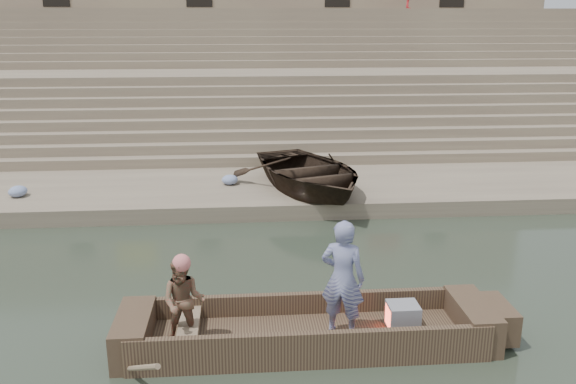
{
  "coord_description": "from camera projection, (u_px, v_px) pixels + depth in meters",
  "views": [
    {
      "loc": [
        -0.1,
        -7.72,
        4.75
      ],
      "look_at": [
        0.83,
        3.77,
        1.4
      ],
      "focal_mm": 37.29,
      "sensor_mm": 36.0,
      "label": 1
    }
  ],
  "objects": [
    {
      "name": "ground",
      "position": [
        252.0,
        357.0,
        8.72
      ],
      "size": [
        120.0,
        120.0,
        0.0
      ],
      "primitive_type": "plane",
      "color": "#242E22",
      "rests_on": "ground"
    },
    {
      "name": "lower_landing",
      "position": [
        245.0,
        192.0,
        16.32
      ],
      "size": [
        32.0,
        4.0,
        0.4
      ],
      "primitive_type": "cube",
      "color": "gray",
      "rests_on": "ground"
    },
    {
      "name": "mid_landing",
      "position": [
        242.0,
        108.0,
        23.16
      ],
      "size": [
        32.0,
        3.0,
        2.8
      ],
      "primitive_type": "cube",
      "color": "gray",
      "rests_on": "ground"
    },
    {
      "name": "upper_landing",
      "position": [
        241.0,
        64.0,
        29.53
      ],
      "size": [
        32.0,
        3.0,
        5.2
      ],
      "primitive_type": "cube",
      "color": "gray",
      "rests_on": "ground"
    },
    {
      "name": "ghat_steps",
      "position": [
        242.0,
        93.0,
        24.67
      ],
      "size": [
        32.0,
        11.0,
        5.2
      ],
      "color": "gray",
      "rests_on": "ground"
    },
    {
      "name": "building_wall",
      "position": [
        239.0,
        2.0,
        32.51
      ],
      "size": [
        32.0,
        5.07,
        11.2
      ],
      "color": "gray",
      "rests_on": "ground"
    },
    {
      "name": "main_rowboat",
      "position": [
        307.0,
        339.0,
        9.01
      ],
      "size": [
        5.0,
        1.3,
        0.22
      ],
      "primitive_type": "cube",
      "color": "brown",
      "rests_on": "ground"
    },
    {
      "name": "rowboat_trim",
      "position": [
        321.0,
        327.0,
        8.96
      ],
      "size": [
        6.04,
        2.63,
        1.98
      ],
      "color": "brown",
      "rests_on": "ground"
    },
    {
      "name": "standing_man",
      "position": [
        343.0,
        278.0,
        8.7
      ],
      "size": [
        0.77,
        0.65,
        1.78
      ],
      "primitive_type": "imported",
      "rotation": [
        0.0,
        0.0,
        2.73
      ],
      "color": "navy",
      "rests_on": "main_rowboat"
    },
    {
      "name": "rowing_man",
      "position": [
        184.0,
        302.0,
        8.51
      ],
      "size": [
        0.68,
        0.56,
        1.31
      ],
      "primitive_type": "imported",
      "rotation": [
        0.0,
        0.0,
        -0.11
      ],
      "color": "#236943",
      "rests_on": "main_rowboat"
    },
    {
      "name": "television",
      "position": [
        402.0,
        316.0,
        9.04
      ],
      "size": [
        0.46,
        0.42,
        0.4
      ],
      "color": "gray",
      "rests_on": "main_rowboat"
    },
    {
      "name": "beached_rowboat",
      "position": [
        309.0,
        172.0,
        15.66
      ],
      "size": [
        4.55,
        5.4,
        0.96
      ],
      "primitive_type": "imported",
      "rotation": [
        0.0,
        0.0,
        0.31
      ],
      "color": "#2D2116",
      "rests_on": "lower_landing"
    },
    {
      "name": "cloth_bundles",
      "position": [
        107.0,
        186.0,
        15.64
      ],
      "size": [
        8.53,
        1.18,
        0.26
      ],
      "color": "#3F5999",
      "rests_on": "lower_landing"
    }
  ]
}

